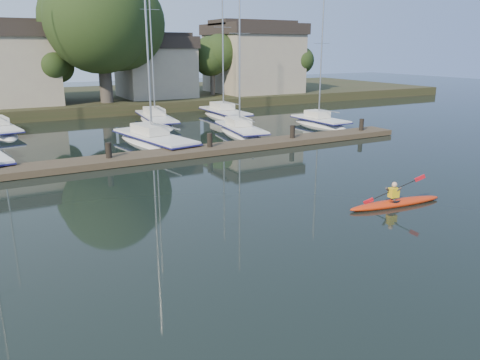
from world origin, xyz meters
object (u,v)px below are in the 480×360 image
kayak (395,202)px  sailboat_3 (241,137)px  sailboat_2 (155,148)px  sailboat_7 (225,119)px  sailboat_5 (0,135)px  sailboat_6 (156,124)px  sailboat_4 (320,127)px  dock (162,155)px

kayak → sailboat_3: size_ratio=0.36×
kayak → sailboat_2: size_ratio=0.28×
sailboat_7 → sailboat_5: bearing=179.0°
kayak → sailboat_5: bearing=123.3°
sailboat_3 → sailboat_6: sailboat_6 is taller
sailboat_5 → sailboat_2: bearing=-57.5°
sailboat_3 → sailboat_4: size_ratio=1.09×
kayak → sailboat_2: sailboat_2 is taller
dock → sailboat_3: sailboat_3 is taller
dock → sailboat_7: sailboat_7 is taller
sailboat_4 → sailboat_5: 24.64m
sailboat_4 → sailboat_6: (-11.24, 7.82, 0.00)m
sailboat_3 → sailboat_5: size_ratio=0.88×
sailboat_6 → kayak: bearing=-81.0°
sailboat_2 → sailboat_7: size_ratio=1.15×
sailboat_3 → kayak: bearing=-89.6°
kayak → sailboat_4: size_ratio=0.39×
sailboat_3 → dock: bearing=-140.6°
sailboat_6 → sailboat_7: bearing=6.7°
sailboat_2 → sailboat_4: bearing=-5.8°
kayak → sailboat_4: 20.19m
dock → sailboat_5: (-7.76, 13.74, -0.38)m
sailboat_5 → sailboat_6: 11.88m
sailboat_2 → sailboat_3: 6.82m
kayak → sailboat_6: (-1.25, 25.36, -0.35)m
sailboat_6 → sailboat_5: bearing=-177.6°
sailboat_3 → sailboat_7: bearing=78.7°
dock → sailboat_4: (15.33, 5.15, -0.39)m
dock → sailboat_5: bearing=119.5°
sailboat_2 → dock: bearing=-112.8°
sailboat_4 → dock: bearing=-163.2°
dock → sailboat_4: sailboat_4 is taller
sailboat_2 → sailboat_4: sailboat_2 is taller
sailboat_2 → sailboat_7: sailboat_2 is taller
sailboat_3 → sailboat_7: size_ratio=0.90×
sailboat_6 → sailboat_7: sailboat_6 is taller
dock → sailboat_6: 13.61m
sailboat_3 → sailboat_5: bearing=157.7°
sailboat_6 → sailboat_7: 6.54m
sailboat_3 → sailboat_6: 9.06m
sailboat_4 → sailboat_6: bearing=143.4°
sailboat_2 → sailboat_4: (14.45, 1.15, 0.01)m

